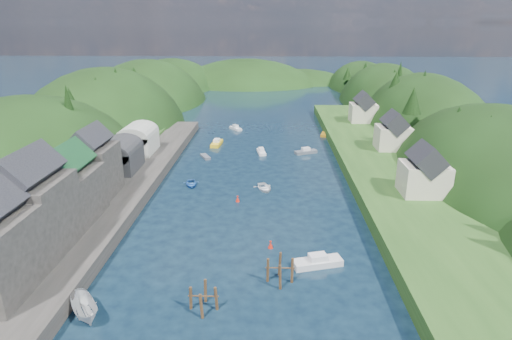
{
  "coord_description": "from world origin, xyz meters",
  "views": [
    {
      "loc": [
        2.51,
        -42.85,
        28.49
      ],
      "look_at": [
        0.0,
        28.0,
        4.0
      ],
      "focal_mm": 30.0,
      "sensor_mm": 36.0,
      "label": 1
    }
  ],
  "objects_px": {
    "piling_cluster_far": "(280,272)",
    "channel_buoy_far": "(238,199)",
    "piling_cluster_near": "(204,300)",
    "channel_buoy_near": "(271,245)"
  },
  "relations": [
    {
      "from": "piling_cluster_far",
      "to": "channel_buoy_near",
      "type": "bearing_deg",
      "value": 97.94
    },
    {
      "from": "piling_cluster_near",
      "to": "piling_cluster_far",
      "type": "height_order",
      "value": "piling_cluster_far"
    },
    {
      "from": "piling_cluster_near",
      "to": "piling_cluster_far",
      "type": "relative_size",
      "value": 0.89
    },
    {
      "from": "piling_cluster_near",
      "to": "channel_buoy_far",
      "type": "xyz_separation_m",
      "value": [
        1.37,
        28.62,
        -0.6
      ]
    },
    {
      "from": "channel_buoy_near",
      "to": "piling_cluster_far",
      "type": "bearing_deg",
      "value": -82.06
    },
    {
      "from": "piling_cluster_near",
      "to": "piling_cluster_far",
      "type": "distance_m",
      "value": 9.63
    },
    {
      "from": "piling_cluster_far",
      "to": "channel_buoy_far",
      "type": "distance_m",
      "value": 24.29
    },
    {
      "from": "piling_cluster_near",
      "to": "channel_buoy_near",
      "type": "relative_size",
      "value": 3.0
    },
    {
      "from": "channel_buoy_near",
      "to": "channel_buoy_far",
      "type": "xyz_separation_m",
      "value": [
        -5.58,
        15.45,
        0.0
      ]
    },
    {
      "from": "channel_buoy_near",
      "to": "channel_buoy_far",
      "type": "distance_m",
      "value": 16.43
    }
  ]
}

